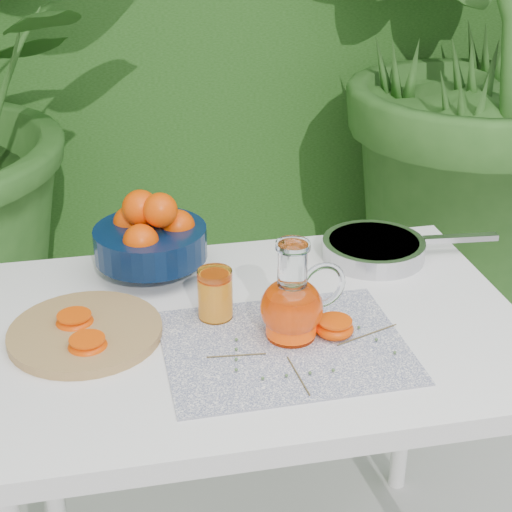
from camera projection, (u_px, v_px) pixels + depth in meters
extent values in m
imported|color=#2D5E20|center=(451.00, 43.00, 2.63)|extent=(2.74, 2.74, 1.97)
cube|color=white|center=(258.00, 332.00, 1.48)|extent=(1.00, 0.70, 0.04)
cylinder|color=white|center=(43.00, 422.00, 1.83)|extent=(0.04, 0.04, 0.71)
cylinder|color=white|center=(407.00, 376.00, 1.99)|extent=(0.04, 0.04, 0.71)
cube|color=#0D1848|center=(285.00, 346.00, 1.39)|extent=(0.43, 0.34, 0.00)
cylinder|color=#A9864C|center=(85.00, 332.00, 1.42)|extent=(0.32, 0.32, 0.02)
cylinder|color=black|center=(152.00, 265.00, 1.64)|extent=(0.11, 0.11, 0.04)
cylinder|color=black|center=(151.00, 243.00, 1.62)|extent=(0.31, 0.31, 0.07)
sphere|color=#FD6702|center=(131.00, 223.00, 1.64)|extent=(0.10, 0.10, 0.07)
sphere|color=#FD6702|center=(178.00, 227.00, 1.62)|extent=(0.10, 0.10, 0.07)
sphere|color=#FD6702|center=(141.00, 242.00, 1.56)|extent=(0.10, 0.10, 0.07)
sphere|color=#FD6702|center=(159.00, 219.00, 1.66)|extent=(0.10, 0.10, 0.07)
sphere|color=#FD6702|center=(140.00, 208.00, 1.59)|extent=(0.10, 0.10, 0.07)
sphere|color=#FD6702|center=(160.00, 210.00, 1.57)|extent=(0.09, 0.09, 0.07)
cylinder|color=white|center=(291.00, 333.00, 1.42)|extent=(0.10, 0.10, 0.01)
ellipsoid|color=white|center=(291.00, 307.00, 1.40)|extent=(0.13, 0.13, 0.11)
cylinder|color=white|center=(292.00, 266.00, 1.36)|extent=(0.06, 0.06, 0.07)
cylinder|color=white|center=(293.00, 246.00, 1.34)|extent=(0.07, 0.07, 0.01)
torus|color=white|center=(322.00, 285.00, 1.40)|extent=(0.09, 0.02, 0.09)
cylinder|color=#F04305|center=(291.00, 313.00, 1.40)|extent=(0.10, 0.10, 0.08)
cylinder|color=white|center=(215.00, 294.00, 1.46)|extent=(0.07, 0.07, 0.10)
cylinder|color=orange|center=(215.00, 297.00, 1.46)|extent=(0.06, 0.06, 0.08)
cylinder|color=#E95207|center=(215.00, 278.00, 1.45)|extent=(0.06, 0.06, 0.00)
cylinder|color=#B3B3B7|center=(373.00, 249.00, 1.70)|extent=(0.24, 0.24, 0.04)
cylinder|color=silver|center=(374.00, 242.00, 1.70)|extent=(0.21, 0.21, 0.01)
cube|color=#B3B3B7|center=(460.00, 238.00, 1.72)|extent=(0.17, 0.03, 0.01)
ellipsoid|color=#FD6702|center=(88.00, 347.00, 1.37)|extent=(0.07, 0.07, 0.03)
cylinder|color=#E95207|center=(87.00, 339.00, 1.36)|extent=(0.07, 0.07, 0.00)
ellipsoid|color=#FD6702|center=(75.00, 323.00, 1.44)|extent=(0.07, 0.07, 0.03)
cylinder|color=#E95207|center=(74.00, 315.00, 1.43)|extent=(0.07, 0.07, 0.00)
ellipsoid|color=#FD6702|center=(335.00, 328.00, 1.42)|extent=(0.07, 0.07, 0.03)
cylinder|color=#E95207|center=(335.00, 321.00, 1.41)|extent=(0.07, 0.07, 0.00)
cylinder|color=brown|center=(298.00, 375.00, 1.31)|extent=(0.01, 0.11, 0.00)
sphere|color=#456434|center=(263.00, 378.00, 1.30)|extent=(0.01, 0.01, 0.01)
sphere|color=#456434|center=(287.00, 375.00, 1.30)|extent=(0.01, 0.01, 0.01)
sphere|color=#456434|center=(310.00, 373.00, 1.31)|extent=(0.01, 0.01, 0.01)
sphere|color=#456434|center=(333.00, 370.00, 1.32)|extent=(0.01, 0.01, 0.01)
cylinder|color=brown|center=(367.00, 334.00, 1.42)|extent=(0.13, 0.05, 0.00)
sphere|color=#456434|center=(342.00, 316.00, 1.48)|extent=(0.01, 0.01, 0.01)
sphere|color=#456434|center=(359.00, 327.00, 1.44)|extent=(0.01, 0.01, 0.01)
sphere|color=#456434|center=(376.00, 339.00, 1.40)|extent=(0.01, 0.01, 0.01)
sphere|color=#456434|center=(395.00, 352.00, 1.37)|extent=(0.01, 0.01, 0.01)
cylinder|color=brown|center=(236.00, 355.00, 1.36)|extent=(0.10, 0.01, 0.00)
sphere|color=#456434|center=(236.00, 370.00, 1.32)|extent=(0.01, 0.01, 0.01)
sphere|color=#456434|center=(236.00, 359.00, 1.35)|extent=(0.01, 0.01, 0.01)
sphere|color=#456434|center=(236.00, 349.00, 1.37)|extent=(0.01, 0.01, 0.01)
sphere|color=#456434|center=(236.00, 339.00, 1.40)|extent=(0.01, 0.01, 0.01)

